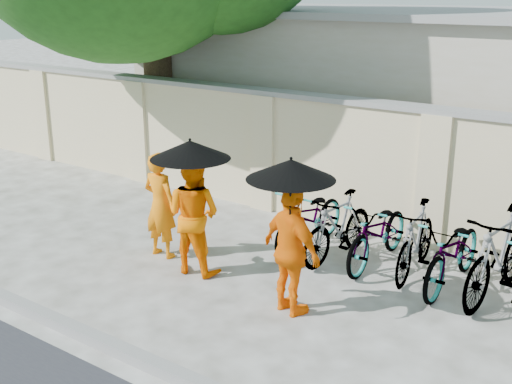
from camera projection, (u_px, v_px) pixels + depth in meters
The scene contains 15 objects.
ground at pixel (192, 286), 8.35m from camera, with size 80.00×80.00×0.00m, color silver.
kerb at pixel (90, 336), 7.01m from camera, with size 40.00×0.16×0.12m, color gray.
compound_wall at pixel (374, 170), 9.98m from camera, with size 20.00×0.30×2.00m, color beige.
building_behind at pixel (511, 104), 12.19m from camera, with size 14.00×6.00×3.20m, color #B4AEA3.
monk_left at pixel (160, 205), 9.08m from camera, with size 0.56×0.37×1.54m, color orange.
monk_center at pixel (193, 214), 8.56m from camera, with size 0.79×0.62×1.63m, color #FF7200.
parasol_center at pixel (190, 150), 8.20m from camera, with size 1.05×1.05×0.92m.
monk_right at pixel (292, 251), 7.43m from camera, with size 0.92×0.38×1.57m, color orange.
parasol_right at pixel (291, 169), 7.05m from camera, with size 1.01×1.01×1.02m.
bike_0 at pixel (310, 218), 9.48m from camera, with size 0.61×1.76×0.92m, color #A9AAB2.
bike_1 at pixel (338, 227), 9.05m from camera, with size 0.46×1.62×0.97m, color #A9AAB2.
bike_2 at pixel (379, 233), 8.87m from camera, with size 0.62×1.79×0.94m, color #A9AAB2.
bike_3 at pixel (416, 240), 8.55m from camera, with size 0.46×1.64×0.99m, color #A9AAB2.
bike_4 at pixel (454, 253), 8.19m from camera, with size 0.63×1.79×0.94m, color #A9AAB2.
bike_5 at pixel (499, 255), 7.86m from camera, with size 0.54×1.92×1.15m, color #A9AAB2.
Camera 1 is at (5.09, -5.70, 3.68)m, focal length 45.00 mm.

